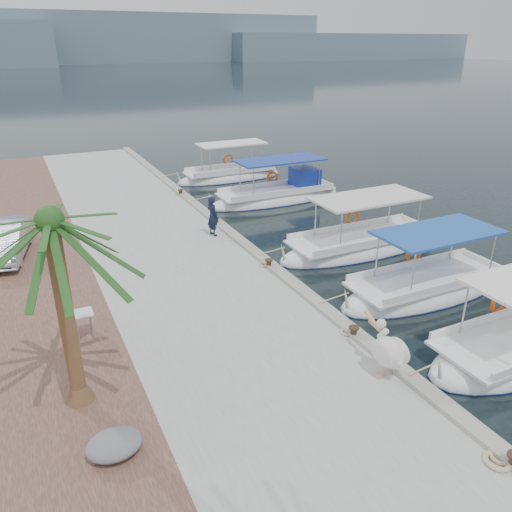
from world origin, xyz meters
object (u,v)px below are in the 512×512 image
Objects in this scene: date_palm at (50,222)px; fisherman at (213,216)px; pelican at (389,350)px; fishing_caique_d at (278,197)px; fishing_caique_e at (230,177)px; fishing_caique_b at (426,290)px; fishing_caique_c at (361,247)px; parked_car at (4,240)px.

fisherman is at bearing 52.27° from date_palm.
fishing_caique_d is at bearing 71.14° from pelican.
fishing_caique_e is 11.02m from fisherman.
fisherman reaches higher than pelican.
date_palm is at bearing 129.22° from fisherman.
fishing_caique_b is at bearing -89.98° from fishing_caique_e.
fishing_caique_b and fishing_caique_c have the same top height.
fishing_caique_e is 1.32× the size of date_palm.
fishing_caique_d is (0.19, 7.55, 0.06)m from fishing_caique_c.
date_palm reaches higher than pelican.
date_palm reaches higher than parked_car.
fishing_caique_c is 9.11m from pelican.
fisherman is at bearing 91.77° from pelican.
fishing_caique_e is at bearing -39.73° from fisherman.
date_palm reaches higher than fishing_caique_e.
fisherman is at bearing -116.69° from fishing_caique_e.
fishing_caique_b is at bearing -158.32° from fisherman.
date_palm is (-6.78, 2.24, 3.55)m from pelican.
fisherman is 0.42× the size of parked_car.
fishing_caique_d reaches higher than fisherman.
fishing_caique_c is at bearing -6.98° from parked_car.
parked_car is at bearing 161.75° from fishing_caique_c.
fisherman is 0.32× the size of date_palm.
fishing_caique_e is (-0.01, 16.90, 0.00)m from fishing_caique_b.
fishing_caique_c is at bearing 56.70° from pelican.
fishing_caique_c reaches higher than fisherman.
date_palm is at bearing -173.84° from fishing_caique_b.
fisherman is at bearing 1.86° from parked_car.
fishing_caique_d is 16.00m from pelican.
parked_car reaches higher than pelican.
fishing_caique_d and fishing_caique_e have the same top height.
fishing_caique_e is (-0.57, 5.26, -0.06)m from fishing_caique_d.
fishing_caique_e is (-0.37, 12.80, 0.00)m from fishing_caique_c.
fisherman is 11.07m from date_palm.
fishing_caique_e is 1.73× the size of parked_car.
pelican is (-4.59, -20.37, 1.03)m from fishing_caique_e.
fishing_caique_d is at bearing -63.48° from fisherman.
date_palm is (-11.94, -12.87, 4.52)m from fishing_caique_d.
fishing_caique_b is 0.90× the size of fishing_caique_c.
fishing_caique_c reaches higher than pelican.
parked_car is (-12.64, 8.39, 1.03)m from fishing_caique_b.
parked_car is at bearing -166.15° from fishing_caique_d.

